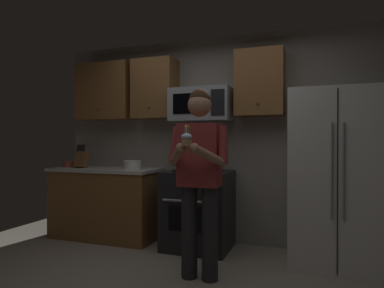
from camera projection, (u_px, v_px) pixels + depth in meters
name	position (u px, v px, depth m)	size (l,w,h in m)	color
wall_back	(219.00, 139.00, 4.34)	(4.40, 0.10, 2.60)	gray
oven_range	(198.00, 210.00, 4.03)	(0.76, 0.70, 0.93)	black
microwave	(201.00, 105.00, 4.13)	(0.74, 0.41, 0.40)	#9EA0A5
refrigerator	(335.00, 178.00, 3.48)	(0.90, 0.75, 1.80)	white
cabinet_row_upper	(160.00, 89.00, 4.37)	(2.78, 0.36, 0.76)	brown
counter_left	(106.00, 203.00, 4.49)	(1.44, 0.66, 0.92)	brown
knife_block	(82.00, 159.00, 4.55)	(0.16, 0.15, 0.32)	brown
bowl_large_white	(133.00, 164.00, 4.36)	(0.23, 0.23, 0.11)	white
bowl_small_colored	(69.00, 164.00, 4.67)	(0.17, 0.17, 0.08)	#B24C3F
person	(199.00, 172.00, 3.12)	(0.60, 0.48, 1.76)	#262628
cupcake	(187.00, 139.00, 2.80)	(0.09, 0.09, 0.17)	#A87F56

